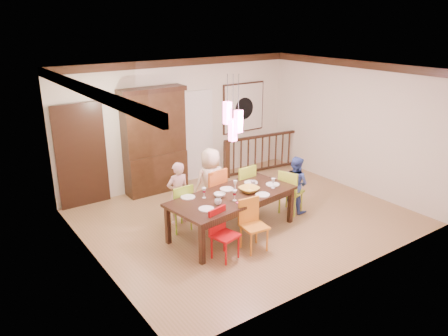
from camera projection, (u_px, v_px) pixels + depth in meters
floor at (246, 217)px, 8.72m from camera, size 6.00×6.00×0.00m
ceiling at (248, 69)px, 7.76m from camera, size 6.00×6.00×0.00m
wall_back at (181, 122)px, 10.18m from camera, size 6.00×0.00×6.00m
wall_left at (91, 180)px, 6.62m from camera, size 0.00×5.00×5.00m
wall_right at (352, 126)px, 9.86m from camera, size 0.00×5.00×5.00m
crown_molding at (248, 74)px, 7.79m from camera, size 6.00×5.00×0.16m
panel_door at (81, 157)px, 8.97m from camera, size 1.04×0.07×2.24m
white_doorway at (195, 137)px, 10.47m from camera, size 0.97×0.05×2.22m
painting at (244, 108)px, 11.07m from camera, size 1.25×0.06×1.25m
pendant_cluster at (233, 121)px, 7.42m from camera, size 0.27×0.21×1.14m
dining_table at (232, 198)px, 7.89m from camera, size 2.51×1.40×0.75m
chair_far_left at (178, 203)px, 8.06m from camera, size 0.44×0.44×0.91m
chair_far_mid at (211, 189)px, 8.55m from camera, size 0.53×0.53×1.03m
chair_far_right at (241, 184)px, 8.89m from camera, size 0.48×0.48×0.98m
chair_near_left at (225, 231)px, 7.08m from camera, size 0.46×0.46×0.86m
chair_near_mid at (254, 222)px, 7.34m from camera, size 0.44×0.44×0.89m
chair_end_right at (291, 188)px, 8.77m from camera, size 0.54×0.54×0.91m
china_hutch at (154, 141)px, 9.67m from camera, size 1.49×0.46×2.36m
balustrade at (262, 152)px, 11.16m from camera, size 2.22×0.32×0.96m
person_far_left at (178, 193)px, 8.28m from camera, size 0.46×0.30×1.23m
person_far_mid at (211, 183)px, 8.58m from camera, size 0.72×0.51×1.39m
person_end_right at (295, 184)px, 8.83m from camera, size 0.55×0.65×1.16m
serving_bowl at (249, 189)px, 7.99m from camera, size 0.39×0.39×0.09m
small_bowl at (220, 195)px, 7.77m from camera, size 0.21×0.21×0.07m
cup_left at (218, 202)px, 7.45m from camera, size 0.15×0.15×0.10m
cup_right at (253, 183)px, 8.28m from camera, size 0.12×0.12×0.10m
plate_far_left at (188, 197)px, 7.74m from camera, size 0.26×0.26×0.01m
plate_far_mid at (227, 189)px, 8.10m from camera, size 0.26×0.26×0.01m
plate_far_right at (251, 182)px, 8.42m from camera, size 0.26×0.26×0.01m
plate_near_left at (206, 209)px, 7.27m from camera, size 0.26×0.26×0.01m
plate_near_mid at (263, 195)px, 7.85m from camera, size 0.26×0.26×0.01m
plate_end_right at (273, 184)px, 8.33m from camera, size 0.26×0.26×0.01m
wine_glass_a at (204, 193)px, 7.70m from camera, size 0.08×0.08×0.19m
wine_glass_b at (235, 185)px, 8.04m from camera, size 0.08×0.08×0.19m
wine_glass_c at (235, 195)px, 7.59m from camera, size 0.08×0.08×0.19m
wine_glass_d at (273, 183)px, 8.14m from camera, size 0.08×0.08×0.19m
napkin at (242, 203)px, 7.51m from camera, size 0.18×0.14×0.01m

